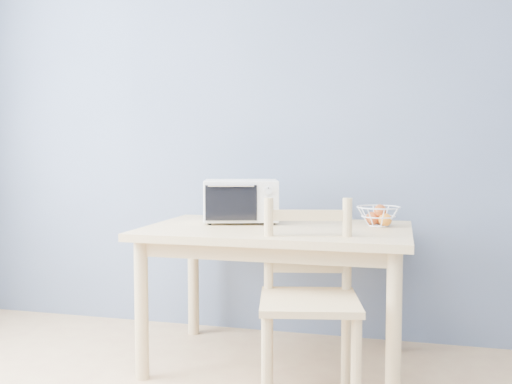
% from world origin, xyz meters
% --- Properties ---
extents(room, '(4.01, 4.51, 2.61)m').
position_xyz_m(room, '(0.00, 0.00, 1.30)').
color(room, tan).
rests_on(room, ground).
extents(dining_table, '(1.40, 0.90, 0.75)m').
position_xyz_m(dining_table, '(0.30, 1.70, 0.65)').
color(dining_table, '#D1B87D').
rests_on(dining_table, ground).
extents(toaster_oven, '(0.47, 0.40, 0.24)m').
position_xyz_m(toaster_oven, '(0.05, 1.83, 0.88)').
color(toaster_oven, white).
rests_on(toaster_oven, dining_table).
extents(fruit_basket, '(0.29, 0.29, 0.12)m').
position_xyz_m(fruit_basket, '(0.83, 1.86, 0.81)').
color(fruit_basket, silver).
rests_on(fruit_basket, dining_table).
extents(dining_chair, '(0.52, 0.52, 0.93)m').
position_xyz_m(dining_chair, '(0.54, 1.26, 0.46)').
color(dining_chair, '#D1B87D').
rests_on(dining_chair, ground).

